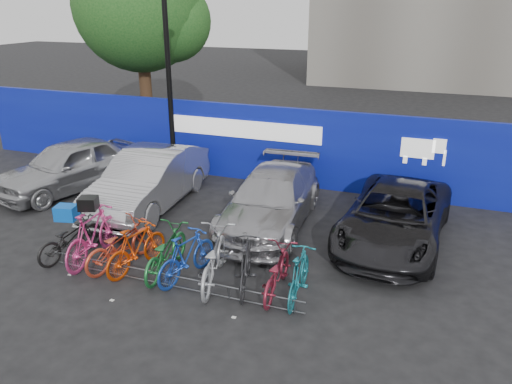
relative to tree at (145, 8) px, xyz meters
The scene contains 21 objects.
ground 13.14m from the tree, 56.03° to the right, with size 100.00×100.00×0.00m, color black.
hoarding 8.80m from the tree, 30.89° to the right, with size 22.00×0.18×2.40m.
tree is the anchor object (origin of this frame).
lamppost 6.14m from the tree, 52.49° to the right, with size 0.25×0.50×6.11m.
bike_rack 13.55m from the tree, 57.55° to the right, with size 5.60×0.03×0.30m.
car_0 8.14m from the tree, 79.64° to the right, with size 1.79×4.45×1.51m, color #A5A6AA.
car_1 9.31m from the tree, 59.55° to the right, with size 1.66×4.75×1.57m, color #A0A0A4.
car_2 11.35m from the tree, 42.63° to the right, with size 1.92×4.71×1.37m, color #9B9B9F.
car_3 13.57m from the tree, 33.24° to the right, with size 2.20×4.76×1.32m, color black.
bike_0 11.97m from the tree, 68.30° to the right, with size 0.60×1.72×0.90m, color black.
bike_1 12.08m from the tree, 65.48° to the right, with size 0.57×2.01×1.21m, color #D4367E.
bike_2 12.39m from the tree, 62.35° to the right, with size 0.65×1.87×0.98m, color #B53C25.
bike_3 12.64m from the tree, 60.54° to the right, with size 0.48×1.71×1.02m, color #D23D09.
bike_4 12.83m from the tree, 57.68° to the right, with size 0.65×1.85×0.97m, color #1B6A2E.
bike_5 13.17m from the tree, 55.76° to the right, with size 0.48×1.71×1.03m, color #173EA9.
bike_6 13.43m from the tree, 53.49° to the right, with size 0.72×2.05×1.08m, color #A0A2A7.
bike_7 13.83m from the tree, 51.00° to the right, with size 0.49×1.72×1.03m, color #262629.
bike_8 14.18m from the tree, 48.80° to the right, with size 0.60×1.73×0.91m, color maroon.
bike_9 14.48m from the tree, 47.45° to the right, with size 0.47×1.65×0.99m, color #17707C.
cargo_crate 11.75m from the tree, 68.30° to the right, with size 0.45×0.34×0.32m, color #074CB5.
cargo_topcase 11.83m from the tree, 65.48° to the right, with size 0.37×0.33×0.27m, color black.
Camera 1 is at (4.62, -8.09, 5.36)m, focal length 35.00 mm.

